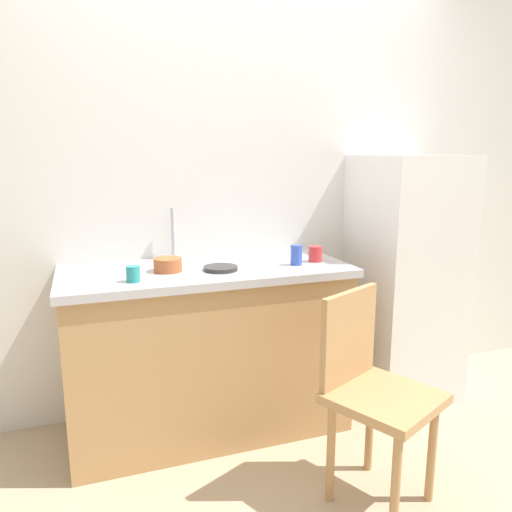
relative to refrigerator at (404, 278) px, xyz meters
name	(u,v)px	position (x,y,z in m)	size (l,w,h in m)	color
ground_plane	(304,489)	(-0.95, -0.67, -0.72)	(8.00, 8.00, 0.00)	tan
back_wall	(235,175)	(-0.95, 0.33, 0.61)	(4.80, 0.10, 2.66)	silver
cabinet_base	(208,352)	(-1.22, -0.02, -0.30)	(1.41, 0.60, 0.85)	tan
countertop	(207,271)	(-1.22, -0.02, 0.14)	(1.45, 0.64, 0.04)	#B7B7BC
faucet	(173,234)	(-1.34, 0.23, 0.30)	(0.02, 0.02, 0.28)	#B7B7BC
refrigerator	(404,278)	(0.00, 0.00, 0.00)	(0.54, 0.57, 1.44)	white
chair	(372,387)	(-0.70, -0.77, -0.22)	(0.53, 0.53, 0.89)	tan
terracotta_bowl	(168,265)	(-1.42, -0.04, 0.20)	(0.14, 0.14, 0.07)	#B25B33
hotplate	(221,268)	(-1.17, -0.11, 0.17)	(0.17, 0.17, 0.02)	#2D2D2D
cup_teal	(133,274)	(-1.60, -0.19, 0.20)	(0.06, 0.06, 0.07)	teal
cup_red	(315,254)	(-0.63, -0.08, 0.21)	(0.07, 0.07, 0.08)	red
cup_blue	(296,255)	(-0.76, -0.12, 0.22)	(0.06, 0.06, 0.10)	blue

